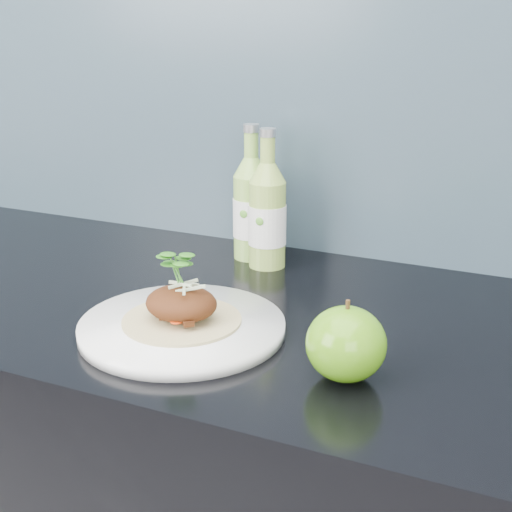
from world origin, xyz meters
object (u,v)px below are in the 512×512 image
Objects in this scene: cider_bottle_right at (267,215)px; cider_bottle_left at (251,208)px; dinner_plate at (182,327)px; green_apple at (346,344)px.

cider_bottle_left is at bearing 162.73° from cider_bottle_right.
dinner_plate is at bearing -71.85° from cider_bottle_right.
cider_bottle_right reaches higher than green_apple.
cider_bottle_right is (-0.24, 0.32, 0.04)m from green_apple.
dinner_plate is 3.44× the size of green_apple.
cider_bottle_right is (0.04, -0.03, 0.00)m from cider_bottle_left.
cider_bottle_left reaches higher than dinner_plate.
green_apple is (0.23, -0.03, 0.04)m from dinner_plate.
green_apple is at bearing -35.91° from cider_bottle_right.
green_apple reaches higher than dinner_plate.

